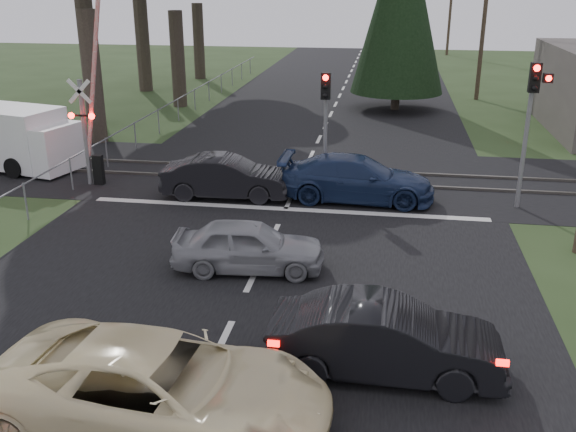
% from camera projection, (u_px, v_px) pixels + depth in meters
% --- Properties ---
extents(ground, '(120.00, 120.00, 0.00)m').
position_uv_depth(ground, '(223.00, 341.00, 13.35)').
color(ground, '#293D1B').
rests_on(ground, ground).
extents(road, '(14.00, 100.00, 0.01)m').
position_uv_depth(road, '(294.00, 192.00, 22.61)').
color(road, black).
rests_on(road, ground).
extents(rail_corridor, '(120.00, 8.00, 0.01)m').
position_uv_depth(rail_corridor, '(301.00, 176.00, 24.46)').
color(rail_corridor, black).
rests_on(rail_corridor, ground).
extents(stop_line, '(13.00, 0.35, 0.00)m').
position_uv_depth(stop_line, '(286.00, 209.00, 20.94)').
color(stop_line, silver).
rests_on(stop_line, ground).
extents(rail_near, '(120.00, 0.12, 0.10)m').
position_uv_depth(rail_near, '(298.00, 181.00, 23.70)').
color(rail_near, '#59544C').
rests_on(rail_near, ground).
extents(rail_far, '(120.00, 0.12, 0.10)m').
position_uv_depth(rail_far, '(304.00, 169.00, 25.18)').
color(rail_far, '#59544C').
rests_on(rail_far, ground).
extents(crossing_signal, '(1.62, 0.38, 6.96)m').
position_uv_depth(crossing_signal, '(91.00, 129.00, 22.76)').
color(crossing_signal, slate).
rests_on(crossing_signal, ground).
extents(traffic_signal_right, '(0.68, 0.48, 4.70)m').
position_uv_depth(traffic_signal_right, '(532.00, 108.00, 19.86)').
color(traffic_signal_right, slate).
rests_on(traffic_signal_right, ground).
extents(traffic_signal_center, '(0.32, 0.48, 4.10)m').
position_uv_depth(traffic_signal_center, '(325.00, 110.00, 22.11)').
color(traffic_signal_center, slate).
rests_on(traffic_signal_center, ground).
extents(utility_pole_mid, '(1.80, 0.26, 9.00)m').
position_uv_depth(utility_pole_mid, '(484.00, 20.00, 38.24)').
color(utility_pole_mid, '#4C3D2D').
rests_on(utility_pole_mid, ground).
extents(utility_pole_far, '(1.80, 0.26, 9.00)m').
position_uv_depth(utility_pole_far, '(451.00, 4.00, 61.38)').
color(utility_pole_far, '#4C3D2D').
rests_on(utility_pole_far, ground).
extents(conifer_tree, '(5.20, 5.20, 11.00)m').
position_uv_depth(conifer_tree, '(401.00, 0.00, 34.82)').
color(conifer_tree, '#473D33').
rests_on(conifer_tree, ground).
extents(fence_left, '(0.10, 36.00, 1.20)m').
position_uv_depth(fence_left, '(187.00, 115.00, 35.32)').
color(fence_left, slate).
rests_on(fence_left, ground).
extents(cream_coupe, '(5.90, 3.07, 1.59)m').
position_uv_depth(cream_coupe, '(159.00, 388.00, 10.48)').
color(cream_coupe, beige).
rests_on(cream_coupe, ground).
extents(dark_hatchback, '(4.43, 1.58, 1.45)m').
position_uv_depth(dark_hatchback, '(385.00, 339.00, 12.03)').
color(dark_hatchback, black).
rests_on(dark_hatchback, ground).
extents(silver_car, '(4.01, 1.90, 1.32)m').
position_uv_depth(silver_car, '(249.00, 246.00, 16.39)').
color(silver_car, gray).
rests_on(silver_car, ground).
extents(blue_sedan, '(5.23, 2.20, 1.51)m').
position_uv_depth(blue_sedan, '(357.00, 179.00, 21.58)').
color(blue_sedan, '#182749').
rests_on(blue_sedan, ground).
extents(dark_car_far, '(4.40, 1.70, 1.43)m').
position_uv_depth(dark_car_far, '(226.00, 177.00, 21.86)').
color(dark_car_far, black).
rests_on(dark_car_far, ground).
extents(white_van, '(6.49, 3.58, 2.40)m').
position_uv_depth(white_van, '(6.00, 137.00, 25.22)').
color(white_van, white).
rests_on(white_van, ground).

